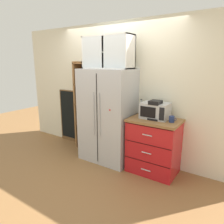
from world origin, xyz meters
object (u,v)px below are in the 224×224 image
Objects in this scene: coffee_maker at (156,110)px; chalkboard_menu at (70,116)px; refrigerator at (108,116)px; microwave at (155,111)px; mug_navy at (172,119)px; bottle_cobalt at (157,111)px; bottle_clear at (141,108)px.

coffee_maker is 2.24m from chalkboard_menu.
refrigerator is 0.92m from microwave.
chalkboard_menu reaches higher than microwave.
coffee_maker is at bearing 173.55° from mug_navy.
refrigerator is at bearing -174.59° from microwave.
refrigerator is at bearing -179.48° from mug_navy.
bottle_clear is at bearing 171.63° from bottle_cobalt.
microwave is at bearing 118.69° from coffee_maker.
chalkboard_menu is at bearing 174.66° from bottle_cobalt.
coffee_maker is 1.13× the size of bottle_cobalt.
refrigerator is 6.26× the size of bottle_cobalt.
bottle_clear is at bearing 168.15° from mug_navy.
refrigerator is 1.42× the size of chalkboard_menu.
mug_navy is 0.43× the size of bottle_cobalt.
chalkboard_menu is at bearing 174.50° from microwave.
bottle_clear is 1.93m from chalkboard_menu.
refrigerator is 14.50× the size of mug_navy.
chalkboard_menu is at bearing 166.96° from refrigerator.
mug_navy is at bearing -13.68° from microwave.
coffee_maker is 1.09× the size of bottle_clear.
microwave is 1.61× the size of bottle_cobalt.
bottle_clear is at bearing -4.84° from chalkboard_menu.
microwave is at bearing -5.50° from chalkboard_menu.
bottle_cobalt reaches higher than microwave.
bottle_clear is (-0.28, 0.05, -0.00)m from microwave.
chalkboard_menu is at bearing 173.46° from coffee_maker.
bottle_cobalt reaches higher than mug_navy.
mug_navy is 2.50m from chalkboard_menu.
coffee_maker reaches higher than bottle_cobalt.
chalkboard_menu is (-2.18, 0.25, -0.47)m from coffee_maker.
microwave is 0.29m from bottle_clear.
bottle_cobalt is at bearing -5.34° from chalkboard_menu.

